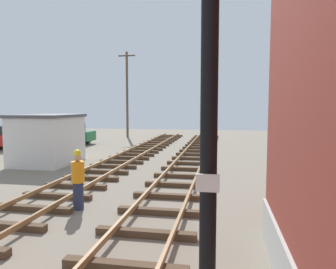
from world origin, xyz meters
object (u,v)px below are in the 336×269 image
control_hut (47,139)px  utility_pole_far (127,93)px  parked_car_red (12,137)px  track_worker_foreground (78,180)px  parked_car_green (69,134)px  signal_mast (209,81)px

control_hut → utility_pole_far: utility_pole_far is taller
parked_car_red → control_hut: bearing=-40.5°
track_worker_foreground → parked_car_red: bearing=132.8°
utility_pole_far → track_worker_foreground: bearing=-76.1°
parked_car_green → track_worker_foreground: track_worker_foreground is taller
signal_mast → control_hut: bearing=126.9°
parked_car_red → utility_pole_far: size_ratio=0.47×
control_hut → parked_car_green: bearing=110.9°
control_hut → parked_car_green: control_hut is taller
parked_car_green → utility_pole_far: 8.61m
control_hut → parked_car_red: bearing=139.5°
signal_mast → track_worker_foreground: bearing=127.1°
parked_car_red → utility_pole_far: bearing=62.9°
signal_mast → control_hut: signal_mast is taller
signal_mast → track_worker_foreground: (-4.26, 5.64, -2.50)m
parked_car_green → parked_car_red: size_ratio=1.00×
parked_car_green → utility_pole_far: bearing=67.4°
control_hut → parked_car_green: size_ratio=0.90×
parked_car_red → track_worker_foreground: track_worker_foreground is taller
signal_mast → utility_pole_far: bearing=109.1°
signal_mast → parked_car_green: size_ratio=1.30×
parked_car_green → utility_pole_far: size_ratio=0.47×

